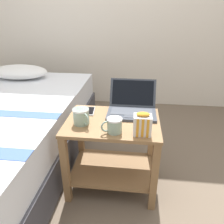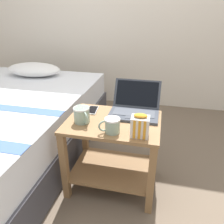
{
  "view_description": "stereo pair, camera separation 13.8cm",
  "coord_description": "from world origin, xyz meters",
  "px_view_note": "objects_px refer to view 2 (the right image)",
  "views": [
    {
      "loc": [
        0.14,
        -1.28,
        1.21
      ],
      "look_at": [
        0.0,
        -0.03,
        0.61
      ],
      "focal_mm": 35.0,
      "sensor_mm": 36.0,
      "label": 1
    },
    {
      "loc": [
        0.28,
        -1.25,
        1.21
      ],
      "look_at": [
        0.0,
        -0.03,
        0.61
      ],
      "focal_mm": 35.0,
      "sensor_mm": 36.0,
      "label": 2
    }
  ],
  "objects_px": {
    "mug_front_left": "(82,114)",
    "snack_bag": "(140,126)",
    "cell_phone": "(92,110)",
    "laptop": "(135,108)",
    "mug_front_right": "(112,125)"
  },
  "relations": [
    {
      "from": "mug_front_right",
      "to": "cell_phone",
      "type": "distance_m",
      "value": 0.34
    },
    {
      "from": "mug_front_left",
      "to": "cell_phone",
      "type": "xyz_separation_m",
      "value": [
        0.01,
        0.18,
        -0.05
      ]
    },
    {
      "from": "laptop",
      "to": "mug_front_left",
      "type": "relative_size",
      "value": 2.66
    },
    {
      "from": "laptop",
      "to": "cell_phone",
      "type": "height_order",
      "value": "laptop"
    },
    {
      "from": "laptop",
      "to": "snack_bag",
      "type": "xyz_separation_m",
      "value": [
        0.07,
        -0.3,
        0.02
      ]
    },
    {
      "from": "mug_front_left",
      "to": "snack_bag",
      "type": "relative_size",
      "value": 0.9
    },
    {
      "from": "mug_front_right",
      "to": "snack_bag",
      "type": "height_order",
      "value": "snack_bag"
    },
    {
      "from": "mug_front_left",
      "to": "mug_front_right",
      "type": "height_order",
      "value": "mug_front_left"
    },
    {
      "from": "mug_front_right",
      "to": "laptop",
      "type": "bearing_deg",
      "value": 71.91
    },
    {
      "from": "laptop",
      "to": "snack_bag",
      "type": "bearing_deg",
      "value": -77.01
    },
    {
      "from": "cell_phone",
      "to": "laptop",
      "type": "bearing_deg",
      "value": 5.95
    },
    {
      "from": "mug_front_left",
      "to": "snack_bag",
      "type": "distance_m",
      "value": 0.39
    },
    {
      "from": "laptop",
      "to": "mug_front_left",
      "type": "distance_m",
      "value": 0.38
    },
    {
      "from": "mug_front_left",
      "to": "cell_phone",
      "type": "bearing_deg",
      "value": 86.3
    },
    {
      "from": "snack_bag",
      "to": "mug_front_left",
      "type": "bearing_deg",
      "value": 167.32
    }
  ]
}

